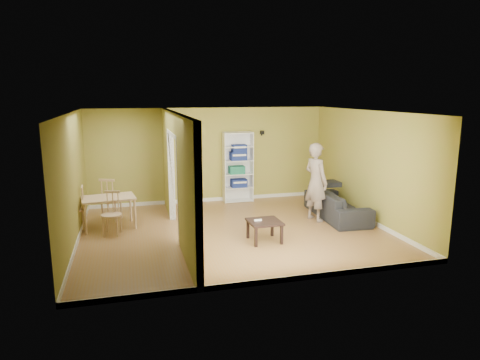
# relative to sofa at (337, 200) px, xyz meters

# --- Properties ---
(room_shell) EXTENTS (6.50, 6.50, 6.50)m
(room_shell) POSITION_rel_sofa_xyz_m (-2.70, -0.42, 0.87)
(room_shell) COLOR olive
(room_shell) RESTS_ON ground
(partition) EXTENTS (0.22, 5.50, 2.60)m
(partition) POSITION_rel_sofa_xyz_m (-3.90, -0.42, 0.87)
(partition) COLOR #97993B
(partition) RESTS_ON ground
(wall_speaker) EXTENTS (0.10, 0.10, 0.10)m
(wall_speaker) POSITION_rel_sofa_xyz_m (-1.20, 2.27, 1.47)
(wall_speaker) COLOR black
(wall_speaker) RESTS_ON room_shell
(sofa) EXTENTS (2.30, 1.09, 0.86)m
(sofa) POSITION_rel_sofa_xyz_m (0.00, 0.00, 0.00)
(sofa) COLOR black
(sofa) RESTS_ON ground
(person) EXTENTS (0.95, 0.83, 2.18)m
(person) POSITION_rel_sofa_xyz_m (-0.62, -0.09, 0.66)
(person) COLOR slate
(person) RESTS_ON ground
(bookshelf) EXTENTS (0.82, 0.36, 1.94)m
(bookshelf) POSITION_rel_sofa_xyz_m (-1.94, 2.19, 0.54)
(bookshelf) COLOR white
(bookshelf) RESTS_ON ground
(paper_box_navy_a) EXTENTS (0.44, 0.28, 0.22)m
(paper_box_navy_a) POSITION_rel_sofa_xyz_m (-1.91, 2.14, 0.09)
(paper_box_navy_a) COLOR navy
(paper_box_navy_a) RESTS_ON bookshelf
(paper_box_teal) EXTENTS (0.42, 0.27, 0.22)m
(paper_box_teal) POSITION_rel_sofa_xyz_m (-1.97, 2.14, 0.47)
(paper_box_teal) COLOR #105C61
(paper_box_teal) RESTS_ON bookshelf
(paper_box_navy_b) EXTENTS (0.44, 0.29, 0.23)m
(paper_box_navy_b) POSITION_rel_sofa_xyz_m (-1.93, 2.14, 0.86)
(paper_box_navy_b) COLOR navy
(paper_box_navy_b) RESTS_ON bookshelf
(paper_box_navy_c) EXTENTS (0.39, 0.25, 0.20)m
(paper_box_navy_c) POSITION_rel_sofa_xyz_m (-1.90, 2.14, 1.04)
(paper_box_navy_c) COLOR navy
(paper_box_navy_c) RESTS_ON bookshelf
(coffee_table) EXTENTS (0.65, 0.65, 0.43)m
(coffee_table) POSITION_rel_sofa_xyz_m (-2.25, -1.21, -0.06)
(coffee_table) COLOR black
(coffee_table) RESTS_ON ground
(game_controller) EXTENTS (0.15, 0.04, 0.03)m
(game_controller) POSITION_rel_sofa_xyz_m (-2.38, -1.17, 0.02)
(game_controller) COLOR white
(game_controller) RESTS_ON coffee_table
(dining_table) EXTENTS (1.13, 0.76, 0.71)m
(dining_table) POSITION_rel_sofa_xyz_m (-5.34, 0.55, 0.20)
(dining_table) COLOR tan
(dining_table) RESTS_ON ground
(chair_left) EXTENTS (0.47, 0.47, 0.99)m
(chair_left) POSITION_rel_sofa_xyz_m (-6.05, 0.56, 0.06)
(chair_left) COLOR tan
(chair_left) RESTS_ON ground
(chair_near) EXTENTS (0.52, 0.52, 0.93)m
(chair_near) POSITION_rel_sofa_xyz_m (-5.27, 0.01, 0.04)
(chair_near) COLOR tan
(chair_near) RESTS_ON ground
(chair_far) EXTENTS (0.62, 0.62, 1.05)m
(chair_far) POSITION_rel_sofa_xyz_m (-5.31, 1.13, 0.09)
(chair_far) COLOR tan
(chair_far) RESTS_ON ground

